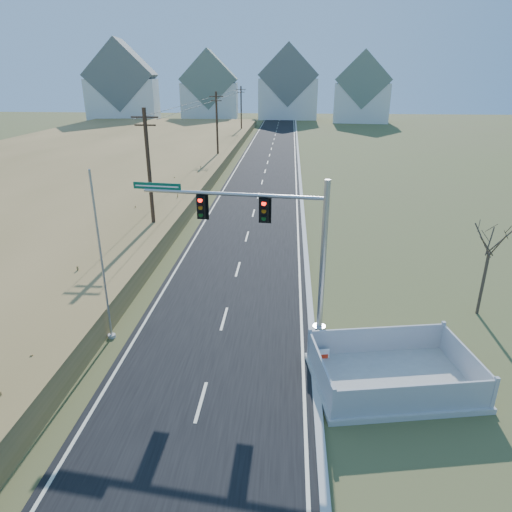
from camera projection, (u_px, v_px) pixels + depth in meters
The scene contains 16 objects.
ground at pixel (210, 370), 18.19m from camera, with size 260.00×260.00×0.00m, color #545B2C.
road at pixel (269, 158), 64.51m from camera, with size 8.00×180.00×0.06m, color black.
curb at pixel (298, 158), 64.20m from camera, with size 0.30×180.00×0.18m, color #B2AFA8.
reed_marsh at pixel (73, 164), 56.64m from camera, with size 38.00×110.00×1.30m, color #AB844D.
utility_pole_near at pixel (149, 174), 30.80m from camera, with size 1.80×0.26×9.00m.
utility_pole_mid at pixel (217, 127), 58.59m from camera, with size 1.80×0.26×9.00m.
utility_pole_far at pixel (241, 110), 86.39m from camera, with size 1.80×0.26×9.00m.
condo_nw at pixel (123, 89), 110.57m from camera, with size 17.69×13.38×19.05m.
condo_nnw at pixel (210, 91), 116.91m from camera, with size 14.93×11.17×17.03m.
condo_n at pixel (288, 88), 119.00m from camera, with size 15.27×10.20×18.54m.
condo_ne at pixel (362, 93), 110.65m from camera, with size 14.12×10.51×16.52m.
traffic_signal_mast at pixel (281, 239), 19.78m from camera, with size 8.74×1.34×7.00m.
fence_enclosure at pixel (392, 378), 17.27m from camera, with size 6.55×5.02×1.35m.
open_sign at pixel (323, 356), 18.48m from camera, with size 0.50×0.16×0.63m.
flagpole at pixel (104, 276), 19.31m from camera, with size 0.34×0.34×7.55m.
bare_tree at pixel (492, 239), 21.04m from camera, with size 1.83×1.83×4.86m.
Camera 1 is at (2.94, -15.05, 10.95)m, focal length 32.00 mm.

